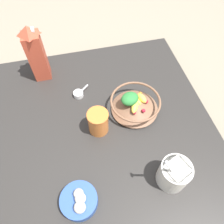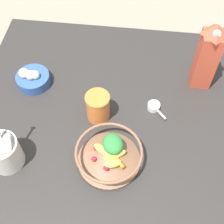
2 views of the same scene
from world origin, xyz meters
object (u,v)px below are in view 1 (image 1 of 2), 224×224
Objects in this scene: drinking_cup at (98,122)px; milk_carton at (36,53)px; fruit_bowl at (135,104)px; garlic_bowl at (79,201)px; yogurt_tub at (174,173)px.

milk_carton is at bearing 29.20° from drinking_cup.
fruit_bowl is at bearing -128.90° from milk_carton.
fruit_bowl is 1.70× the size of garlic_bowl.
fruit_bowl is 0.34m from yogurt_tub.
drinking_cup is (0.27, 0.22, -0.00)m from yogurt_tub.
garlic_bowl is at bearing -172.49° from milk_carton.
milk_carton is at bearing 33.42° from yogurt_tub.
fruit_bowl is at bearing -41.45° from garlic_bowl.
yogurt_tub is (-0.34, -0.04, 0.02)m from fruit_bowl.
garlic_bowl is at bearing 90.76° from yogurt_tub.
garlic_bowl is at bearing 138.55° from fruit_bowl.
drinking_cup is 0.31m from garlic_bowl.
yogurt_tub is 1.97× the size of drinking_cup.
yogurt_tub is at bearing -141.42° from drinking_cup.
yogurt_tub reaches higher than garlic_bowl.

